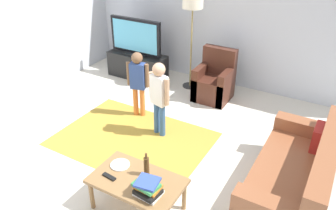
{
  "coord_description": "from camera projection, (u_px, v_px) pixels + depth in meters",
  "views": [
    {
      "loc": [
        1.99,
        -2.83,
        2.9
      ],
      "look_at": [
        0.0,
        0.6,
        0.65
      ],
      "focal_mm": 35.95,
      "sensor_mm": 36.0,
      "label": 1
    }
  ],
  "objects": [
    {
      "name": "couch",
      "position": [
        298.0,
        180.0,
        3.8
      ],
      "size": [
        0.8,
        1.8,
        0.86
      ],
      "color": "brown",
      "rests_on": "ground"
    },
    {
      "name": "ground",
      "position": [
        145.0,
        167.0,
        4.43
      ],
      "size": [
        7.8,
        7.8,
        0.0
      ],
      "primitive_type": "plane",
      "color": "beige"
    },
    {
      "name": "coffee_table",
      "position": [
        137.0,
        183.0,
        3.63
      ],
      "size": [
        1.0,
        0.6,
        0.42
      ],
      "color": "olive",
      "rests_on": "ground"
    },
    {
      "name": "plate",
      "position": [
        120.0,
        165.0,
        3.81
      ],
      "size": [
        0.22,
        0.22,
        0.02
      ],
      "color": "white",
      "rests_on": "coffee_table"
    },
    {
      "name": "tv_stand",
      "position": [
        138.0,
        66.0,
        6.78
      ],
      "size": [
        1.2,
        0.44,
        0.5
      ],
      "color": "black",
      "rests_on": "ground"
    },
    {
      "name": "book_stack",
      "position": [
        148.0,
        188.0,
        3.38
      ],
      "size": [
        0.29,
        0.26,
        0.16
      ],
      "color": "white",
      "rests_on": "coffee_table"
    },
    {
      "name": "tv",
      "position": [
        136.0,
        37.0,
        6.46
      ],
      "size": [
        1.1,
        0.28,
        0.71
      ],
      "color": "black",
      "rests_on": "tv_stand"
    },
    {
      "name": "floor_lamp",
      "position": [
        193.0,
        5.0,
        5.76
      ],
      "size": [
        0.36,
        0.36,
        1.78
      ],
      "color": "#262626",
      "rests_on": "ground"
    },
    {
      "name": "tv_remote",
      "position": [
        109.0,
        177.0,
        3.64
      ],
      "size": [
        0.17,
        0.07,
        0.02
      ],
      "primitive_type": "cube",
      "rotation": [
        0.0,
        0.0,
        -0.11
      ],
      "color": "black",
      "rests_on": "coffee_table"
    },
    {
      "name": "bottle",
      "position": [
        147.0,
        166.0,
        3.62
      ],
      "size": [
        0.06,
        0.06,
        0.29
      ],
      "color": "#4C3319",
      "rests_on": "coffee_table"
    },
    {
      "name": "child_center",
      "position": [
        159.0,
        93.0,
        4.78
      ],
      "size": [
        0.37,
        0.2,
        1.15
      ],
      "color": "#33598C",
      "rests_on": "ground"
    },
    {
      "name": "area_rug",
      "position": [
        133.0,
        139.0,
        4.98
      ],
      "size": [
        2.2,
        1.6,
        0.01
      ],
      "primitive_type": "cube",
      "color": "#B28C33",
      "rests_on": "ground"
    },
    {
      "name": "wall_back",
      "position": [
        235.0,
        14.0,
        6.02
      ],
      "size": [
        6.0,
        0.12,
        2.7
      ],
      "primitive_type": "cube",
      "color": "silver",
      "rests_on": "ground"
    },
    {
      "name": "child_near_tv",
      "position": [
        138.0,
        79.0,
        5.28
      ],
      "size": [
        0.36,
        0.18,
        1.09
      ],
      "color": "orange",
      "rests_on": "ground"
    },
    {
      "name": "armchair",
      "position": [
        215.0,
        83.0,
        5.98
      ],
      "size": [
        0.6,
        0.6,
        0.9
      ],
      "color": "#472319",
      "rests_on": "ground"
    }
  ]
}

